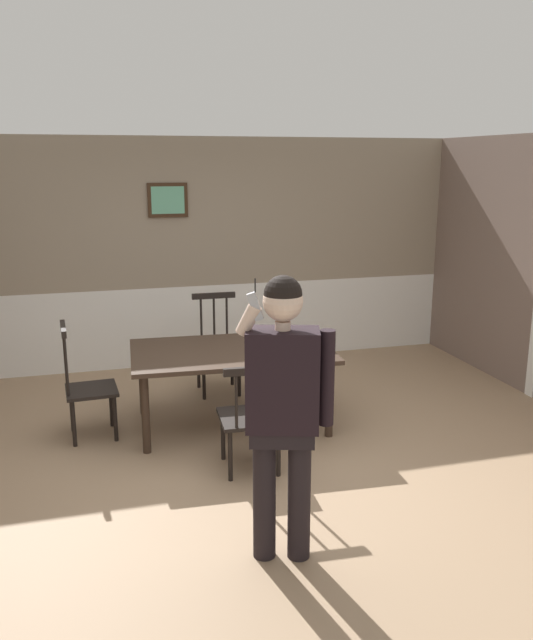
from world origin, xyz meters
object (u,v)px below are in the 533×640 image
object	(u,v)px
chair_by_doorway	(86,386)
person_figure	(284,399)
dining_table	(231,357)
chair_at_table_head	(251,416)
chair_near_window	(217,347)

from	to	relation	value
chair_by_doorway	person_figure	world-z (taller)	person_figure
chair_by_doorway	dining_table	bearing A→B (deg)	83.55
chair_at_table_head	person_figure	xyz separation A→B (m)	(-0.10, -1.18, 0.59)
chair_near_window	chair_by_doorway	bearing A→B (deg)	33.91
chair_by_doorway	chair_near_window	bearing A→B (deg)	119.58
chair_at_table_head	chair_by_doorway	bearing A→B (deg)	144.16
chair_at_table_head	person_figure	world-z (taller)	person_figure
dining_table	chair_by_doorway	distance (m)	1.30
dining_table	person_figure	distance (m)	2.16
dining_table	chair_by_doorway	world-z (taller)	chair_by_doorway
chair_at_table_head	person_figure	distance (m)	1.32
chair_near_window	chair_by_doorway	xyz separation A→B (m)	(-1.34, -0.87, -0.00)
chair_near_window	chair_by_doorway	distance (m)	1.60
dining_table	chair_near_window	bearing A→B (deg)	86.65
dining_table	chair_by_doorway	bearing A→B (deg)	176.76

